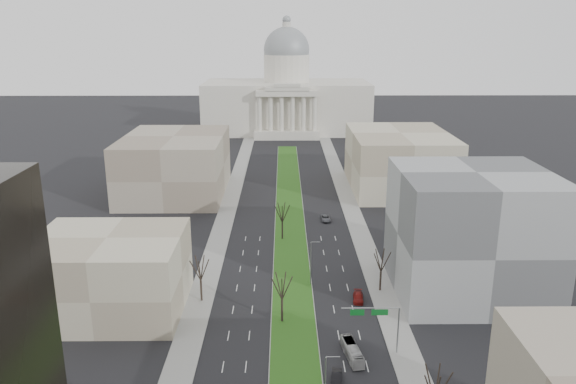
{
  "coord_description": "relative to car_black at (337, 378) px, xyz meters",
  "views": [
    {
      "loc": [
        -1.72,
        -7.92,
        49.69
      ],
      "look_at": [
        -0.65,
        115.54,
        13.32
      ],
      "focal_mm": 35.0,
      "sensor_mm": 36.0,
      "label": 1
    }
  ],
  "objects": [
    {
      "name": "ground",
      "position": [
        -5.97,
        57.41,
        -0.7
      ],
      "size": [
        600.0,
        600.0,
        0.0
      ],
      "primitive_type": "plane",
      "color": "black",
      "rests_on": "ground"
    },
    {
      "name": "median",
      "position": [
        -5.97,
        56.4,
        -0.6
      ],
      "size": [
        8.0,
        222.03,
        0.2
      ],
      "color": "#999993",
      "rests_on": "ground"
    },
    {
      "name": "sidewalk_left",
      "position": [
        -23.47,
        32.41,
        -0.63
      ],
      "size": [
        5.0,
        330.0,
        0.15
      ],
      "primitive_type": "cube",
      "color": "gray",
      "rests_on": "ground"
    },
    {
      "name": "sidewalk_right",
      "position": [
        11.53,
        32.41,
        -0.63
      ],
      "size": [
        5.0,
        330.0,
        0.15
      ],
      "primitive_type": "cube",
      "color": "gray",
      "rests_on": "ground"
    },
    {
      "name": "capitol",
      "position": [
        -5.97,
        207.0,
        15.6
      ],
      "size": [
        80.0,
        46.0,
        55.0
      ],
      "color": "beige",
      "rests_on": "ground"
    },
    {
      "name": "building_beige_left",
      "position": [
        -38.97,
        22.41,
        6.3
      ],
      "size": [
        26.0,
        22.0,
        14.0
      ],
      "primitive_type": "cube",
      "color": "tan",
      "rests_on": "ground"
    },
    {
      "name": "building_grey_right",
      "position": [
        28.03,
        29.41,
        11.3
      ],
      "size": [
        28.0,
        26.0,
        24.0
      ],
      "primitive_type": "cube",
      "color": "slate",
      "rests_on": "ground"
    },
    {
      "name": "building_far_left",
      "position": [
        -40.97,
        97.41,
        8.3
      ],
      "size": [
        30.0,
        40.0,
        18.0
      ],
      "primitive_type": "cube",
      "color": "gray",
      "rests_on": "ground"
    },
    {
      "name": "building_far_right",
      "position": [
        29.03,
        102.41,
        8.3
      ],
      "size": [
        30.0,
        40.0,
        18.0
      ],
      "primitive_type": "cube",
      "color": "tan",
      "rests_on": "ground"
    },
    {
      "name": "tree_left_far",
      "position": [
        -23.17,
        25.41,
        6.14
      ],
      "size": [
        5.28,
        5.28,
        9.5
      ],
      "color": "black",
      "rests_on": "ground"
    },
    {
      "name": "tree_right_mid",
      "position": [
        11.23,
        -10.59,
        6.45
      ],
      "size": [
        5.52,
        5.52,
        9.94
      ],
      "color": "black",
      "rests_on": "ground"
    },
    {
      "name": "tree_right_far",
      "position": [
        11.23,
        29.41,
        5.83
      ],
      "size": [
        5.04,
        5.04,
        9.07
      ],
      "color": "black",
      "rests_on": "ground"
    },
    {
      "name": "tree_median_b",
      "position": [
        -7.97,
        17.41,
        6.3
      ],
      "size": [
        5.4,
        5.4,
        9.72
      ],
      "color": "black",
      "rests_on": "ground"
    },
    {
      "name": "tree_median_c",
      "position": [
        -7.97,
        57.41,
        6.3
      ],
      "size": [
        5.4,
        5.4,
        9.72
      ],
      "color": "black",
      "rests_on": "ground"
    },
    {
      "name": "streetlamp_median_c",
      "position": [
        -2.21,
        32.41,
        4.11
      ],
      "size": [
        1.9,
        0.2,
        9.16
      ],
      "color": "gray",
      "rests_on": "ground"
    },
    {
      "name": "mast_arm_signs",
      "position": [
        7.52,
        7.44,
        5.41
      ],
      "size": [
        9.12,
        0.24,
        8.09
      ],
      "color": "gray",
      "rests_on": "ground"
    },
    {
      "name": "car_black",
      "position": [
        0.0,
        0.0,
        0.0
      ],
      "size": [
        1.96,
        4.4,
        1.4
      ],
      "primitive_type": "imported",
      "rotation": [
        0.0,
        0.0,
        -0.11
      ],
      "color": "black",
      "rests_on": "ground"
    },
    {
      "name": "car_red",
      "position": [
        6.4,
        25.33,
        -0.02
      ],
      "size": [
        2.4,
        4.87,
        1.36
      ],
      "primitive_type": "imported",
      "rotation": [
        0.0,
        0.0,
        -0.11
      ],
      "color": "maroon",
      "rests_on": "ground"
    },
    {
      "name": "car_grey_far",
      "position": [
        3.59,
        70.85,
        -0.01
      ],
      "size": [
        2.5,
        5.07,
        1.38
      ],
      "primitive_type": "imported",
      "rotation": [
        0.0,
        0.0,
        0.04
      ],
      "color": "#55575E",
      "rests_on": "ground"
    },
    {
      "name": "box_van",
      "position": [
        2.99,
        6.31,
        0.4
      ],
      "size": [
        3.07,
        8.07,
        2.2
      ],
      "primitive_type": "imported",
      "rotation": [
        0.0,
        0.0,
        0.16
      ],
      "color": "silver",
      "rests_on": "ground"
    }
  ]
}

